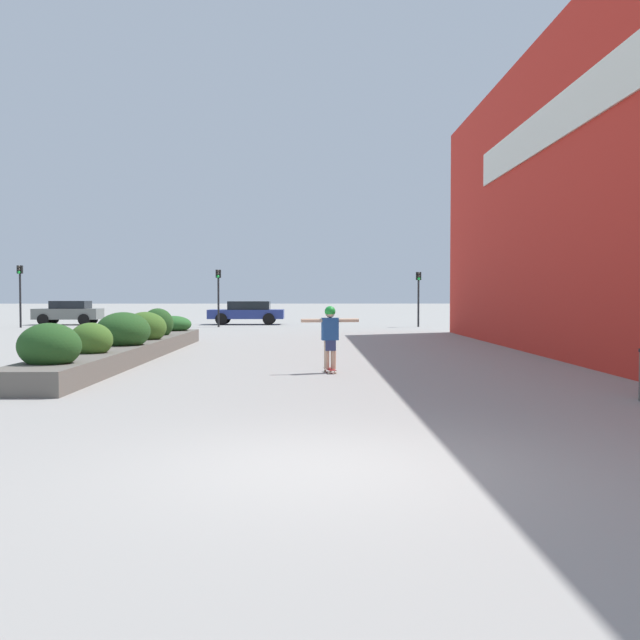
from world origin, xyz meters
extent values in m
plane|color=gray|center=(0.00, 0.00, 0.00)|extent=(300.00, 300.00, 0.00)
cube|color=red|center=(6.95, 11.63, 4.69)|extent=(0.60, 30.43, 9.39)
cube|color=silver|center=(6.61, 8.48, 6.57)|extent=(0.06, 23.31, 1.20)
cube|color=#605B54|center=(-5.09, 12.68, 0.23)|extent=(1.37, 15.48, 0.46)
ellipsoid|color=#234C1E|center=(-5.13, 6.50, 0.79)|extent=(1.22, 1.05, 0.89)
ellipsoid|color=#3D6623|center=(-5.09, 9.01, 0.75)|extent=(0.99, 0.90, 0.79)
ellipsoid|color=#234C1E|center=(-5.04, 11.62, 0.83)|extent=(1.42, 1.46, 1.00)
ellipsoid|color=#3D6623|center=(-5.01, 14.04, 0.81)|extent=(1.26, 1.12, 0.94)
ellipsoid|color=#234C1E|center=(-5.14, 16.39, 0.84)|extent=(1.03, 0.93, 1.01)
ellipsoid|color=#286028|center=(-5.18, 19.35, 0.69)|extent=(1.33, 1.26, 0.63)
cube|color=maroon|center=(0.36, 8.94, 0.08)|extent=(0.28, 0.66, 0.01)
cylinder|color=beige|center=(0.25, 9.15, 0.03)|extent=(0.06, 0.06, 0.05)
cylinder|color=beige|center=(0.39, 9.17, 0.03)|extent=(0.06, 0.06, 0.05)
cylinder|color=beige|center=(0.33, 8.71, 0.03)|extent=(0.06, 0.06, 0.05)
cylinder|color=beige|center=(0.47, 8.73, 0.03)|extent=(0.06, 0.06, 0.05)
cylinder|color=tan|center=(0.29, 8.93, 0.42)|extent=(0.14, 0.14, 0.66)
cylinder|color=tan|center=(0.44, 8.96, 0.42)|extent=(0.14, 0.14, 0.66)
cube|color=navy|center=(0.36, 8.94, 0.63)|extent=(0.27, 0.23, 0.24)
cube|color=#234C8C|center=(0.36, 8.94, 1.00)|extent=(0.40, 0.25, 0.51)
cylinder|color=tan|center=(-0.06, 8.86, 1.20)|extent=(0.49, 0.17, 0.09)
cylinder|color=tan|center=(0.78, 9.02, 1.20)|extent=(0.49, 0.17, 0.09)
sphere|color=tan|center=(0.36, 8.94, 1.37)|extent=(0.21, 0.21, 0.21)
sphere|color=green|center=(0.36, 8.94, 1.41)|extent=(0.25, 0.25, 0.25)
cube|color=navy|center=(-3.96, 36.25, 0.63)|extent=(4.57, 1.91, 0.55)
cube|color=black|center=(-3.78, 36.25, 1.17)|extent=(2.51, 1.68, 0.51)
cylinder|color=black|center=(-5.38, 35.35, 0.36)|extent=(0.72, 0.22, 0.72)
cylinder|color=black|center=(-5.38, 37.16, 0.36)|extent=(0.72, 0.22, 0.72)
cylinder|color=black|center=(-2.54, 35.35, 0.36)|extent=(0.72, 0.22, 0.72)
cylinder|color=black|center=(-2.54, 37.16, 0.36)|extent=(0.72, 0.22, 0.72)
cube|color=slate|center=(-14.72, 36.00, 0.66)|extent=(3.88, 1.72, 0.64)
cube|color=black|center=(-14.56, 36.00, 1.21)|extent=(2.13, 1.52, 0.47)
cylinder|color=black|center=(-15.92, 35.19, 0.34)|extent=(0.68, 0.22, 0.68)
cylinder|color=black|center=(-15.92, 36.82, 0.34)|extent=(0.68, 0.22, 0.68)
cylinder|color=black|center=(-13.52, 35.19, 0.34)|extent=(0.68, 0.22, 0.68)
cylinder|color=black|center=(-13.52, 36.82, 0.34)|extent=(0.68, 0.22, 0.68)
cube|color=#BCBCC1|center=(14.82, 36.94, 0.69)|extent=(3.90, 1.85, 0.70)
cube|color=black|center=(14.66, 36.94, 1.28)|extent=(2.14, 1.63, 0.48)
cylinder|color=black|center=(16.03, 37.81, 0.34)|extent=(0.68, 0.22, 0.68)
cylinder|color=black|center=(16.03, 36.06, 0.34)|extent=(0.68, 0.22, 0.68)
cylinder|color=black|center=(13.61, 37.81, 0.34)|extent=(0.68, 0.22, 0.68)
cylinder|color=black|center=(13.61, 36.06, 0.34)|extent=(0.68, 0.22, 0.68)
cylinder|color=black|center=(-5.21, 32.69, 1.38)|extent=(0.11, 0.11, 2.76)
cube|color=black|center=(-5.21, 32.69, 2.99)|extent=(0.28, 0.20, 0.45)
sphere|color=#2D2823|center=(-5.21, 32.57, 3.14)|extent=(0.15, 0.15, 0.15)
sphere|color=#2D2823|center=(-5.21, 32.57, 2.99)|extent=(0.15, 0.15, 0.15)
sphere|color=green|center=(-5.21, 32.57, 2.84)|extent=(0.15, 0.15, 0.15)
cylinder|color=black|center=(6.05, 32.78, 1.32)|extent=(0.11, 0.11, 2.64)
cube|color=black|center=(6.05, 32.78, 2.87)|extent=(0.28, 0.20, 0.45)
sphere|color=#2D2823|center=(6.05, 32.66, 3.02)|extent=(0.15, 0.15, 0.15)
sphere|color=#2D2823|center=(6.05, 32.66, 2.87)|extent=(0.15, 0.15, 0.15)
sphere|color=green|center=(6.05, 32.66, 2.72)|extent=(0.15, 0.15, 0.15)
cylinder|color=black|center=(-16.03, 32.16, 1.49)|extent=(0.11, 0.11, 2.97)
cube|color=black|center=(-16.03, 32.16, 3.20)|extent=(0.28, 0.20, 0.45)
sphere|color=#2D2823|center=(-16.03, 32.04, 3.35)|extent=(0.15, 0.15, 0.15)
sphere|color=#2D2823|center=(-16.03, 32.04, 3.20)|extent=(0.15, 0.15, 0.15)
sphere|color=green|center=(-16.03, 32.04, 3.05)|extent=(0.15, 0.15, 0.15)
camera|label=1|loc=(-0.11, -7.28, 1.77)|focal=40.00mm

